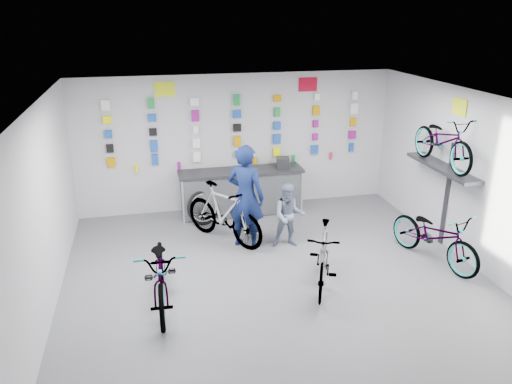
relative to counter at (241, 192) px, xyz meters
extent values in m
plane|color=#56565C|center=(0.00, -3.54, -0.49)|extent=(8.00, 8.00, 0.00)
plane|color=white|center=(0.00, -3.54, 2.51)|extent=(8.00, 8.00, 0.00)
plane|color=silver|center=(0.00, 0.46, 1.01)|extent=(7.00, 0.00, 7.00)
plane|color=silver|center=(-3.50, -3.54, 1.01)|extent=(0.00, 8.00, 8.00)
plane|color=silver|center=(3.50, -3.54, 1.01)|extent=(0.00, 8.00, 8.00)
cube|color=black|center=(0.00, 0.01, -0.04)|extent=(2.60, 0.60, 0.90)
cube|color=silver|center=(0.00, -0.29, -0.01)|extent=(2.60, 0.02, 0.90)
cube|color=silver|center=(-1.30, -0.29, -0.01)|extent=(0.04, 0.04, 0.96)
cube|color=silver|center=(1.30, -0.29, -0.01)|extent=(0.04, 0.04, 0.96)
cube|color=black|center=(0.00, 0.01, 0.48)|extent=(2.70, 0.66, 0.06)
cube|color=#CE8A00|center=(-2.70, 0.39, 0.76)|extent=(0.17, 0.06, 0.20)
cube|color=#1A49AD|center=(-1.80, 0.39, 0.76)|extent=(0.14, 0.06, 0.23)
cube|color=white|center=(-0.90, 0.39, 0.76)|extent=(0.15, 0.06, 0.22)
cube|color=#1A49AD|center=(0.00, 0.39, 0.76)|extent=(0.10, 0.06, 0.15)
cube|color=#FCFF00|center=(0.90, 0.39, 0.76)|extent=(0.16, 0.06, 0.20)
cube|color=#1A49AD|center=(1.80, 0.39, 0.76)|extent=(0.16, 0.06, 0.20)
cube|color=#1A49AD|center=(2.70, 0.39, 0.76)|extent=(0.10, 0.06, 0.20)
cube|color=black|center=(-2.70, 0.39, 1.06)|extent=(0.15, 0.06, 0.18)
cube|color=#1A49AD|center=(-1.80, 0.39, 1.06)|extent=(0.16, 0.06, 0.24)
cube|color=white|center=(-0.90, 0.39, 1.06)|extent=(0.16, 0.06, 0.20)
cube|color=#CE8A00|center=(0.00, 0.39, 1.06)|extent=(0.14, 0.06, 0.22)
cube|color=#1A49AD|center=(0.90, 0.39, 1.06)|extent=(0.17, 0.06, 0.21)
cube|color=#91107E|center=(1.80, 0.39, 1.06)|extent=(0.12, 0.06, 0.15)
cube|color=#91107E|center=(2.70, 0.39, 1.06)|extent=(0.17, 0.06, 0.17)
cube|color=#1A49AD|center=(-2.70, 0.39, 1.36)|extent=(0.15, 0.06, 0.16)
cube|color=black|center=(-1.80, 0.39, 1.36)|extent=(0.16, 0.06, 0.15)
cube|color=white|center=(-0.90, 0.39, 1.36)|extent=(0.11, 0.06, 0.17)
cube|color=black|center=(0.00, 0.39, 1.36)|extent=(0.17, 0.06, 0.16)
cube|color=#1A49AD|center=(0.90, 0.39, 1.36)|extent=(0.16, 0.06, 0.17)
cube|color=#91107E|center=(1.80, 0.39, 1.36)|extent=(0.12, 0.06, 0.16)
cube|color=#CE8A00|center=(2.70, 0.39, 1.36)|extent=(0.13, 0.06, 0.19)
cube|color=#FCFF00|center=(-2.70, 0.39, 1.66)|extent=(0.16, 0.06, 0.16)
cube|color=#1A49AD|center=(-1.80, 0.39, 1.66)|extent=(0.17, 0.06, 0.16)
cube|color=#91107E|center=(-0.90, 0.39, 1.66)|extent=(0.15, 0.06, 0.23)
cube|color=#1A49AD|center=(0.00, 0.39, 1.66)|extent=(0.17, 0.06, 0.17)
cube|color=#1B8D3A|center=(0.90, 0.39, 1.66)|extent=(0.12, 0.06, 0.20)
cube|color=#CE8A00|center=(1.80, 0.39, 1.66)|extent=(0.15, 0.06, 0.21)
cube|color=white|center=(2.70, 0.39, 1.66)|extent=(0.17, 0.06, 0.24)
cube|color=white|center=(-2.70, 0.39, 1.96)|extent=(0.17, 0.06, 0.21)
cube|color=#1B8D3A|center=(-1.80, 0.39, 1.96)|extent=(0.13, 0.06, 0.22)
cube|color=white|center=(-0.90, 0.39, 1.96)|extent=(0.18, 0.06, 0.17)
cube|color=#1B8D3A|center=(0.00, 0.39, 1.96)|extent=(0.12, 0.06, 0.24)
cube|color=#CE8A00|center=(0.90, 0.39, 1.96)|extent=(0.16, 0.06, 0.14)
cube|color=white|center=(1.80, 0.39, 1.96)|extent=(0.12, 0.06, 0.15)
cube|color=white|center=(2.70, 0.39, 1.96)|extent=(0.12, 0.06, 0.18)
cylinder|color=#FCFF00|center=(-2.20, 0.37, 0.59)|extent=(0.07, 0.07, 0.16)
cylinder|color=#91107E|center=(-1.30, 0.37, 0.59)|extent=(0.07, 0.07, 0.16)
cylinder|color=#CE8A00|center=(0.40, 0.37, 0.59)|extent=(0.07, 0.07, 0.16)
cylinder|color=#1B8D3A|center=(1.30, 0.37, 0.59)|extent=(0.07, 0.07, 0.16)
cylinder|color=red|center=(2.20, 0.37, 0.59)|extent=(0.07, 0.07, 0.16)
cube|color=#333338|center=(3.30, -2.34, 1.06)|extent=(0.38, 1.90, 0.06)
cube|color=#333338|center=(3.48, -2.34, 0.51)|extent=(0.04, 0.10, 2.00)
cube|color=#E4F91C|center=(-1.50, 0.44, 2.23)|extent=(0.42, 0.02, 0.30)
cube|color=#B60B24|center=(1.60, 0.44, 2.23)|extent=(0.42, 0.02, 0.30)
cube|color=#E4F91C|center=(3.48, -2.34, 2.16)|extent=(0.02, 0.40, 0.30)
imported|color=gray|center=(-1.89, -3.29, 0.05)|extent=(0.77, 2.06, 1.07)
imported|color=gray|center=(0.69, -3.32, 0.03)|extent=(1.13, 1.78, 1.04)
imported|color=gray|center=(2.90, -2.99, 0.02)|extent=(1.21, 2.05, 1.02)
imported|color=gray|center=(-0.60, -1.31, 0.09)|extent=(1.60, 1.87, 1.16)
imported|color=gray|center=(3.25, -2.34, 1.57)|extent=(0.63, 1.80, 0.95)
imported|color=#0D1943|center=(-0.23, -1.61, 0.51)|extent=(0.87, 0.82, 2.00)
imported|color=slate|center=(0.56, -1.80, 0.14)|extent=(0.68, 0.57, 1.25)
torus|color=black|center=(-0.89, -0.37, -0.14)|extent=(0.79, 0.51, 0.72)
torus|color=silver|center=(-0.89, -0.37, -0.14)|extent=(0.63, 0.38, 0.58)
cube|color=black|center=(0.94, 0.01, 0.62)|extent=(0.34, 0.36, 0.22)
camera|label=1|loc=(-1.97, -10.08, 3.79)|focal=35.00mm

